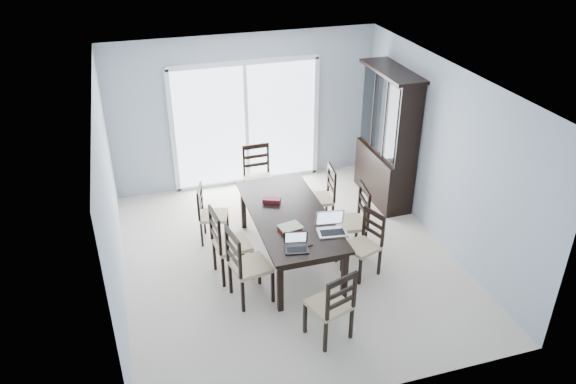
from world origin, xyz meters
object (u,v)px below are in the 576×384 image
Objects in this scene: chair_right_near at (367,237)px; chair_left_mid at (224,237)px; chair_end_near at (335,300)px; game_box at (272,200)px; dining_table at (289,218)px; laptop_silver at (332,229)px; chair_end_far at (258,170)px; chair_left_near at (243,259)px; chair_right_mid at (355,214)px; cell_phone at (308,245)px; chair_right_far at (324,191)px; hot_tub at (187,138)px; chair_left_far at (207,208)px; laptop_dark at (297,247)px; china_hutch at (387,139)px.

chair_left_mid is at bearing 57.38° from chair_right_near.
game_box is at bearing 76.19° from chair_end_near.
dining_table is 5.44× the size of laptop_silver.
dining_table is 0.40m from game_box.
game_box is at bearing 83.35° from chair_end_far.
dining_table is at bearing 119.80° from chair_left_near.
chair_right_mid is at bearing 117.85° from chair_end_far.
chair_right_near reaches higher than game_box.
chair_right_far is at bearing 50.79° from cell_phone.
cell_phone is at bearing 47.76° from chair_left_mid.
chair_left_near reaches higher than hot_tub.
chair_right_mid is (1.74, 0.59, 0.00)m from chair_left_near.
chair_left_far is 2.34m from chair_right_near.
chair_right_far is (1.77, -0.06, 0.04)m from chair_left_far.
chair_left_near is 10.48× the size of cell_phone.
chair_right_mid is at bearing 46.43° from laptop_dark.
dining_table is 2.12× the size of chair_right_near.
chair_end_far is 1.29m from game_box.
china_hutch is at bearing 168.05° from chair_end_far.
chair_left_far is 1.87m from laptop_dark.
chair_right_far is 1.02m from game_box.
chair_right_near is 2.57× the size of laptop_silver.
dining_table is at bearing 139.84° from chair_right_far.
chair_right_far is at bearing 54.10° from chair_end_near.
dining_table is 1.99× the size of chair_right_far.
game_box is at bearing 77.84° from chair_left_far.
chair_left_far reaches higher than hot_tub.
laptop_dark is at bearing 85.80° from chair_right_near.
chair_right_mid is at bearing 25.13° from cell_phone.
chair_left_far is 0.92× the size of chair_right_far.
hot_tub is at bearing 110.69° from laptop_dark.
chair_right_mid reaches higher than hot_tub.
chair_left_far is at bearing 176.81° from chair_left_near.
chair_right_mid is at bearing 98.45° from chair_left_near.
chair_left_near is 1.83m from chair_right_mid.
chair_end_far reaches higher than laptop_silver.
hot_tub is (-0.74, 3.32, -0.33)m from game_box.
laptop_silver is (0.36, 1.05, 0.22)m from chair_end_near.
cell_phone reaches higher than dining_table.
chair_left_mid reaches higher than laptop_silver.
chair_right_far is at bearing 121.57° from chair_left_near.
chair_end_far reaches higher than laptop_dark.
chair_end_far is (0.90, 1.77, -0.00)m from chair_left_mid.
china_hutch is 1.84× the size of chair_left_near.
chair_left_mid is 1.06× the size of chair_end_near.
chair_end_near is at bearing -85.50° from game_box.
laptop_silver is at bearing 77.88° from chair_right_near.
game_box is at bearing 111.92° from dining_table.
chair_end_far is at bearing 146.72° from chair_left_far.
dining_table is 1.28m from chair_left_far.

